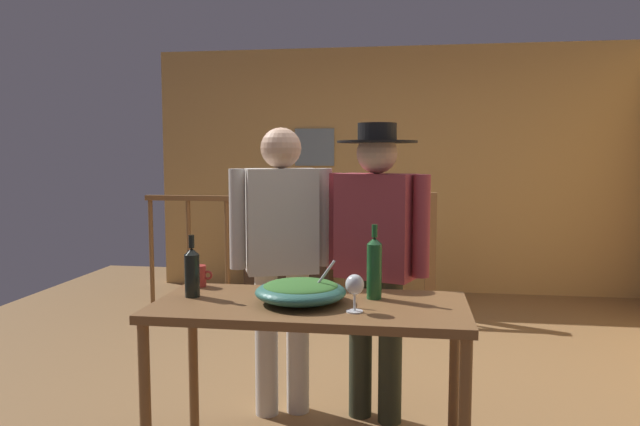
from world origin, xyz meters
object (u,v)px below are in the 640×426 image
(serving_table, at_px, (310,322))
(mug_red, at_px, (199,276))
(wine_glass, at_px, (355,286))
(stair_railing, at_px, (329,240))
(wine_bottle_dark, at_px, (192,271))
(framed_picture, at_px, (315,147))
(person_standing_left, at_px, (282,247))
(flat_screen_tv, at_px, (289,229))
(tv_console, at_px, (289,273))
(salad_bowl, at_px, (301,291))
(wine_bottle_green, at_px, (374,267))
(person_standing_right, at_px, (376,245))

(serving_table, xyz_separation_m, mug_red, (-0.62, 0.25, 0.14))
(serving_table, relative_size, wine_glass, 8.67)
(stair_railing, relative_size, wine_bottle_dark, 9.49)
(framed_picture, xyz_separation_m, wine_glass, (0.81, -3.98, -0.64))
(person_standing_left, bearing_deg, flat_screen_tv, -99.43)
(tv_console, bearing_deg, flat_screen_tv, -90.00)
(serving_table, height_order, mug_red, mug_red)
(tv_console, height_order, wine_bottle_dark, wine_bottle_dark)
(stair_railing, relative_size, person_standing_left, 1.73)
(salad_bowl, relative_size, wine_glass, 2.53)
(tv_console, relative_size, serving_table, 0.63)
(person_standing_left, bearing_deg, mug_red, 25.77)
(person_standing_left, bearing_deg, wine_bottle_dark, 42.27)
(mug_red, bearing_deg, framed_picture, 89.53)
(mug_red, bearing_deg, tv_console, 93.43)
(tv_console, xyz_separation_m, salad_bowl, (0.78, -3.57, 0.65))
(framed_picture, bearing_deg, wine_bottle_dark, -89.70)
(wine_bottle_dark, height_order, wine_bottle_green, wine_bottle_green)
(wine_bottle_green, bearing_deg, stair_railing, 101.85)
(flat_screen_tv, bearing_deg, person_standing_left, -79.23)
(salad_bowl, relative_size, wine_bottle_green, 1.19)
(tv_console, xyz_separation_m, serving_table, (0.82, -3.56, 0.50))
(serving_table, bearing_deg, wine_bottle_green, 23.68)
(serving_table, distance_m, salad_bowl, 0.15)
(salad_bowl, height_order, wine_glass, salad_bowl)
(serving_table, distance_m, person_standing_right, 0.73)
(serving_table, relative_size, wine_bottle_green, 4.07)
(serving_table, xyz_separation_m, person_standing_left, (-0.26, 0.62, 0.24))
(tv_console, distance_m, person_standing_right, 3.23)
(tv_console, distance_m, wine_bottle_dark, 3.61)
(wine_glass, height_order, wine_bottle_dark, wine_bottle_dark)
(framed_picture, height_order, wine_glass, framed_picture)
(tv_console, relative_size, flat_screen_tv, 1.58)
(tv_console, distance_m, person_standing_left, 3.08)
(wine_bottle_green, height_order, person_standing_left, person_standing_left)
(mug_red, distance_m, person_standing_left, 0.52)
(wine_bottle_dark, bearing_deg, framed_picture, 90.30)
(serving_table, distance_m, wine_bottle_dark, 0.61)
(tv_console, bearing_deg, framed_picture, 51.86)
(framed_picture, relative_size, person_standing_left, 0.26)
(framed_picture, xyz_separation_m, wine_bottle_green, (0.87, -3.73, -0.60))
(framed_picture, relative_size, person_standing_right, 0.26)
(wine_bottle_dark, bearing_deg, person_standing_left, 62.47)
(flat_screen_tv, xyz_separation_m, mug_red, (0.20, -3.28, 0.17))
(flat_screen_tv, height_order, person_standing_left, person_standing_left)
(serving_table, bearing_deg, framed_picture, 98.71)
(framed_picture, distance_m, wine_bottle_green, 3.88)
(stair_railing, distance_m, wine_bottle_dark, 2.92)
(tv_console, xyz_separation_m, person_standing_left, (0.55, -2.94, 0.74))
(salad_bowl, height_order, wine_bottle_dark, wine_bottle_dark)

